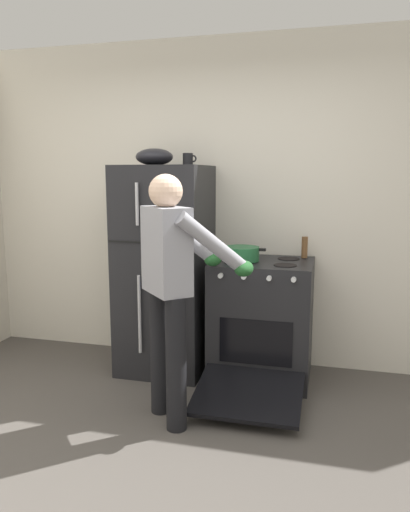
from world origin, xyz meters
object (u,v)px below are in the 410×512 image
(stove_range, at_px, (262,321))
(mixing_bowl, at_px, (154,157))
(person_cook, at_px, (173,276))
(pepper_mill, at_px, (305,247))
(red_pot, at_px, (242,254))
(coffee_mug, at_px, (188,159))
(refrigerator, at_px, (166,269))

(stove_range, distance_m, mixing_bowl, 1.54)
(person_cook, distance_m, pepper_mill, 1.28)
(red_pot, bearing_deg, stove_range, 11.29)
(mixing_bowl, bearing_deg, coffee_mug, 10.78)
(person_cook, bearing_deg, stove_range, 60.37)
(coffee_mug, bearing_deg, mixing_bowl, -169.22)
(refrigerator, xyz_separation_m, mixing_bowl, (-0.08, 0.00, 0.90))
(stove_range, xyz_separation_m, red_pot, (-0.16, -0.03, 0.54))
(coffee_mug, bearing_deg, pepper_mill, 9.33)
(red_pot, distance_m, pepper_mill, 0.52)
(person_cook, relative_size, mixing_bowl, 5.43)
(person_cook, xyz_separation_m, red_pot, (0.30, 0.77, 0.03))
(coffee_mug, bearing_deg, stove_range, -6.33)
(person_cook, relative_size, red_pot, 4.31)
(stove_range, relative_size, red_pot, 3.32)
(red_pot, bearing_deg, pepper_mill, 28.52)
(pepper_mill, bearing_deg, mixing_bowl, -170.35)
(refrigerator, relative_size, stove_range, 1.35)
(pepper_mill, bearing_deg, person_cook, -126.52)
(refrigerator, bearing_deg, person_cook, -67.70)
(stove_range, distance_m, coffee_mug, 1.40)
(red_pot, bearing_deg, coffee_mug, 167.56)
(pepper_mill, bearing_deg, coffee_mug, -170.67)
(refrigerator, relative_size, mixing_bowl, 5.66)
(person_cook, bearing_deg, coffee_mug, 100.06)
(refrigerator, xyz_separation_m, pepper_mill, (1.10, 0.20, 0.19))
(red_pot, bearing_deg, person_cook, -111.08)
(coffee_mug, bearing_deg, person_cook, -79.94)
(stove_range, height_order, mixing_bowl, mixing_bowl)
(pepper_mill, bearing_deg, stove_range, -143.99)
(pepper_mill, bearing_deg, refrigerator, -169.64)
(stove_range, bearing_deg, pepper_mill, 36.01)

